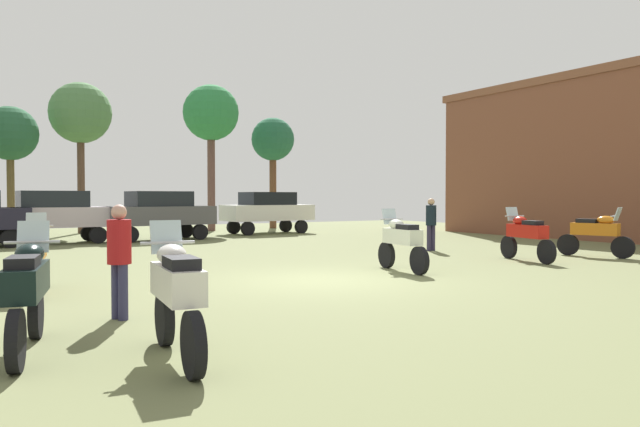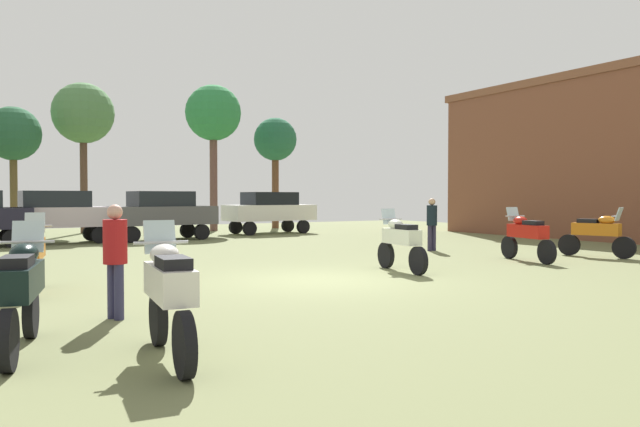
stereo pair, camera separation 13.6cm
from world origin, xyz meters
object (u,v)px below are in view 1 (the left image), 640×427
object	(u,v)px
motorcycle_2	(402,241)
person_1	(119,253)
motorcycle_5	(34,254)
motorcycle_4	(27,289)
car_2	(159,212)
car_5	(268,209)
tree_5	(273,142)
motorcycle_8	(526,235)
person_3	(431,220)
tree_2	(211,115)
motorcycle_6	(596,232)
tree_4	(10,135)
car_1	(53,213)
motorcycle_1	(177,293)
tree_6	(80,115)

from	to	relation	value
motorcycle_2	person_1	bearing A→B (deg)	-154.08
motorcycle_5	person_1	distance (m)	3.31
motorcycle_4	car_2	bearing A→B (deg)	81.89
car_5	tree_5	distance (m)	6.26
motorcycle_8	person_3	bearing A→B (deg)	104.69
car_2	tree_2	world-z (taller)	tree_2
motorcycle_2	motorcycle_6	xyz separation A→B (m)	(7.06, -0.23, -0.00)
motorcycle_2	tree_4	bearing A→B (deg)	116.89
motorcycle_4	person_1	distance (m)	1.96
car_1	person_1	size ratio (longest dim) A/B	2.63
motorcycle_8	tree_2	bearing A→B (deg)	109.35
motorcycle_2	motorcycle_6	distance (m)	7.07
motorcycle_1	person_1	distance (m)	2.57
motorcycle_8	tree_5	world-z (taller)	tree_5
motorcycle_4	car_5	size ratio (longest dim) A/B	0.50
motorcycle_8	tree_2	xyz separation A→B (m)	(-2.20, 18.47, 5.28)
person_1	motorcycle_8	bearing A→B (deg)	81.16
motorcycle_5	tree_6	distance (m)	20.09
motorcycle_1	motorcycle_5	xyz separation A→B (m)	(-0.86, 5.76, -0.01)
motorcycle_2	tree_6	xyz separation A→B (m)	(-3.95, 19.85, 5.03)
motorcycle_1	tree_6	distance (m)	25.50
person_1	person_3	xyz separation A→B (m)	(11.34, 6.23, 0.04)
motorcycle_5	tree_2	bearing A→B (deg)	70.65
tree_5	tree_4	bearing A→B (deg)	179.19
motorcycle_4	motorcycle_2	bearing A→B (deg)	36.80
motorcycle_2	motorcycle_4	world-z (taller)	motorcycle_2
motorcycle_8	person_1	size ratio (longest dim) A/B	1.36
person_3	motorcycle_5	bearing A→B (deg)	-162.53
person_1	tree_2	xyz separation A→B (m)	(9.28, 20.93, 5.04)
car_2	tree_5	distance (m)	10.89
motorcycle_1	car_1	world-z (taller)	car_1
tree_5	motorcycle_8	bearing A→B (deg)	-95.26
tree_2	tree_5	xyz separation A→B (m)	(3.98, 0.85, -1.12)
motorcycle_5	car_5	distance (m)	18.34
motorcycle_5	car_1	xyz separation A→B (m)	(1.87, 12.55, 0.44)
motorcycle_1	motorcycle_6	distance (m)	14.86
motorcycle_5	motorcycle_8	world-z (taller)	motorcycle_8
car_2	motorcycle_2	bearing A→B (deg)	-176.92
motorcycle_4	person_3	xyz separation A→B (m)	(12.67, 7.64, 0.28)
motorcycle_2	car_5	bearing A→B (deg)	83.20
car_5	tree_5	bearing A→B (deg)	-33.34
car_2	person_1	xyz separation A→B (m)	(-5.05, -15.67, -0.20)
car_1	tree_4	distance (m)	7.16
tree_2	tree_6	size ratio (longest dim) A/B	1.04
motorcycle_5	person_3	world-z (taller)	person_3
car_2	car_5	xyz separation A→B (m)	(5.74, 1.72, 0.00)
motorcycle_4	tree_4	world-z (taller)	tree_4
motorcycle_2	person_1	distance (m)	7.47
motorcycle_1	tree_6	world-z (taller)	tree_6
tree_6	motorcycle_4	bearing A→B (deg)	-100.67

